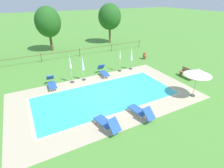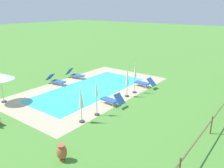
% 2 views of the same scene
% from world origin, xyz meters
% --- Properties ---
extents(ground_plane, '(160.00, 160.00, 0.00)m').
position_xyz_m(ground_plane, '(0.00, 0.00, 0.00)').
color(ground_plane, '#518E38').
extents(pool_deck_paving, '(13.72, 7.83, 0.01)m').
position_xyz_m(pool_deck_paving, '(0.00, 0.00, 0.00)').
color(pool_deck_paving, '#BCAD8E').
rests_on(pool_deck_paving, ground).
extents(swimming_pool_water, '(10.46, 4.57, 0.01)m').
position_xyz_m(swimming_pool_water, '(0.00, 0.00, 0.01)').
color(swimming_pool_water, '#38C6D1').
rests_on(swimming_pool_water, ground).
extents(pool_coping_rim, '(10.94, 5.05, 0.01)m').
position_xyz_m(pool_coping_rim, '(0.00, 0.00, 0.01)').
color(pool_coping_rim, beige).
rests_on(pool_coping_rim, ground).
extents(sun_lounger_north_near_steps, '(0.72, 1.98, 0.90)m').
position_xyz_m(sun_lounger_north_near_steps, '(-3.31, 3.40, 0.38)').
color(sun_lounger_north_near_steps, '#2856A8').
rests_on(sun_lounger_north_near_steps, ground).
extents(sun_lounger_north_mid, '(0.84, 2.00, 0.92)m').
position_xyz_m(sun_lounger_north_mid, '(0.82, -3.27, 0.38)').
color(sun_lounger_north_mid, '#2856A8').
rests_on(sun_lounger_north_mid, ground).
extents(sun_lounger_north_far, '(0.77, 1.93, 0.97)m').
position_xyz_m(sun_lounger_north_far, '(1.50, 3.53, 0.39)').
color(sun_lounger_north_far, '#2856A8').
rests_on(sun_lounger_north_far, ground).
extents(sun_lounger_north_end, '(0.98, 1.97, 0.97)m').
position_xyz_m(sun_lounger_north_end, '(-1.56, -3.28, 0.39)').
color(sun_lounger_north_end, '#2856A8').
rests_on(sun_lounger_north_end, ground).
extents(patio_umbrella_open_foreground, '(1.93, 1.93, 2.24)m').
position_xyz_m(patio_umbrella_open_foreground, '(5.83, -3.11, 1.96)').
color(patio_umbrella_open_foreground, '#383838').
rests_on(patio_umbrella_open_foreground, ground).
extents(patio_umbrella_closed_row_west, '(0.32, 0.32, 2.39)m').
position_xyz_m(patio_umbrella_closed_row_west, '(3.38, 3.71, 1.50)').
color(patio_umbrella_closed_row_west, '#383838').
rests_on(patio_umbrella_closed_row_west, ground).
extents(patio_umbrella_closed_row_mid_west, '(0.32, 0.32, 2.33)m').
position_xyz_m(patio_umbrella_closed_row_mid_west, '(-0.50, 3.44, 1.48)').
color(patio_umbrella_closed_row_mid_west, '#383838').
rests_on(patio_umbrella_closed_row_mid_west, ground).
extents(patio_umbrella_closed_row_centre, '(0.32, 0.32, 2.30)m').
position_xyz_m(patio_umbrella_closed_row_centre, '(4.67, 3.61, 1.48)').
color(patio_umbrella_closed_row_centre, '#383838').
rests_on(patio_umbrella_closed_row_centre, ground).
extents(patio_umbrella_closed_row_mid_east, '(0.32, 0.32, 2.49)m').
position_xyz_m(patio_umbrella_closed_row_mid_east, '(-1.57, 3.47, 1.62)').
color(patio_umbrella_closed_row_mid_east, '#383838').
rests_on(patio_umbrella_closed_row_mid_east, ground).
extents(wooden_bench_lawn_side, '(0.46, 1.50, 0.87)m').
position_xyz_m(wooden_bench_lawn_side, '(8.07, -0.61, 0.47)').
color(wooden_bench_lawn_side, olive).
rests_on(wooden_bench_lawn_side, ground).
extents(terracotta_urn_near_fence, '(0.47, 0.47, 0.80)m').
position_xyz_m(terracotta_urn_near_fence, '(7.88, 5.49, 0.43)').
color(terracotta_urn_near_fence, '#A85B38').
rests_on(terracotta_urn_near_fence, ground).
extents(perimeter_fence, '(22.68, 0.08, 1.05)m').
position_xyz_m(perimeter_fence, '(-0.84, 10.18, 0.71)').
color(perimeter_fence, brown).
rests_on(perimeter_fence, ground).
extents(tree_far_west, '(3.27, 3.27, 5.67)m').
position_xyz_m(tree_far_west, '(-1.12, 14.35, 3.74)').
color(tree_far_west, brown).
rests_on(tree_far_west, ground).
extents(tree_west_mid, '(3.43, 3.43, 5.80)m').
position_xyz_m(tree_west_mid, '(7.92, 14.54, 3.89)').
color(tree_west_mid, brown).
rests_on(tree_west_mid, ground).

